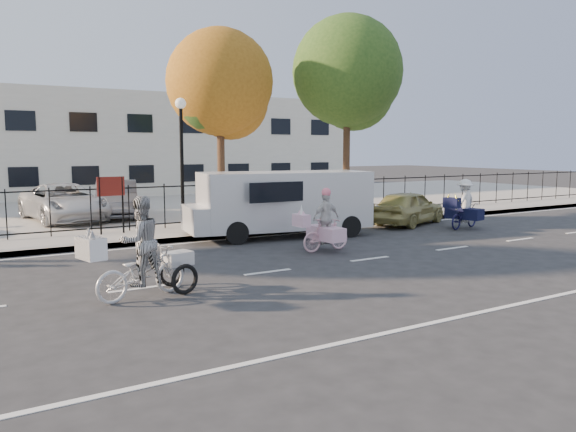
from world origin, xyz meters
TOP-DOWN VIEW (x-y plane):
  - ground at (0.00, 0.00)m, footprint 120.00×120.00m
  - road_markings at (0.00, 0.00)m, footprint 60.00×9.52m
  - curb at (0.00, 5.05)m, footprint 60.00×0.10m
  - sidewalk at (0.00, 6.10)m, footprint 60.00×2.20m
  - parking_lot at (0.00, 15.00)m, footprint 60.00×15.60m
  - iron_fence at (0.00, 7.20)m, footprint 58.00×0.06m
  - building at (0.00, 25.00)m, footprint 34.00×10.00m
  - lamppost at (0.50, 6.80)m, footprint 0.36×0.36m
  - street_sign at (-1.85, 6.80)m, footprint 0.85×0.06m
  - zebra_trike at (-3.12, -0.71)m, footprint 2.28×1.24m
  - unicorn_bike at (2.63, 1.50)m, footprint 1.74×1.21m
  - bull_bike at (9.37, 2.61)m, footprint 1.94×1.36m
  - white_van at (2.92, 4.33)m, footprint 6.14×2.82m
  - gold_sedan at (8.43, 4.44)m, footprint 4.06×2.79m
  - lot_car_b at (-2.57, 11.00)m, footprint 2.89×5.20m
  - lot_car_c at (-0.61, 11.14)m, footprint 2.54×4.57m
  - tree_mid at (2.69, 8.26)m, footprint 3.93×3.93m
  - tree_east at (7.83, 7.36)m, footprint 4.42×4.42m

SIDE VIEW (x-z plane):
  - ground at x=0.00m, z-range 0.00..0.00m
  - road_markings at x=0.00m, z-range 0.00..0.01m
  - curb at x=0.00m, z-range 0.00..0.15m
  - sidewalk at x=0.00m, z-range 0.00..0.15m
  - parking_lot at x=0.00m, z-range 0.00..0.15m
  - gold_sedan at x=8.43m, z-range 0.00..1.28m
  - unicorn_bike at x=2.63m, z-range -0.23..1.53m
  - bull_bike at x=9.37m, z-range -0.18..1.58m
  - zebra_trike at x=-3.12m, z-range -0.22..1.72m
  - lot_car_b at x=-2.57m, z-range 0.15..1.53m
  - lot_car_c at x=-0.61m, z-range 0.15..1.58m
  - iron_fence at x=0.00m, z-range 0.15..1.65m
  - white_van at x=2.92m, z-range 0.11..2.19m
  - street_sign at x=-1.85m, z-range 0.52..2.32m
  - building at x=0.00m, z-range 0.00..6.00m
  - lamppost at x=0.50m, z-range 0.95..5.28m
  - tree_mid at x=2.69m, z-range 1.44..8.65m
  - tree_east at x=7.83m, z-range 1.62..9.72m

